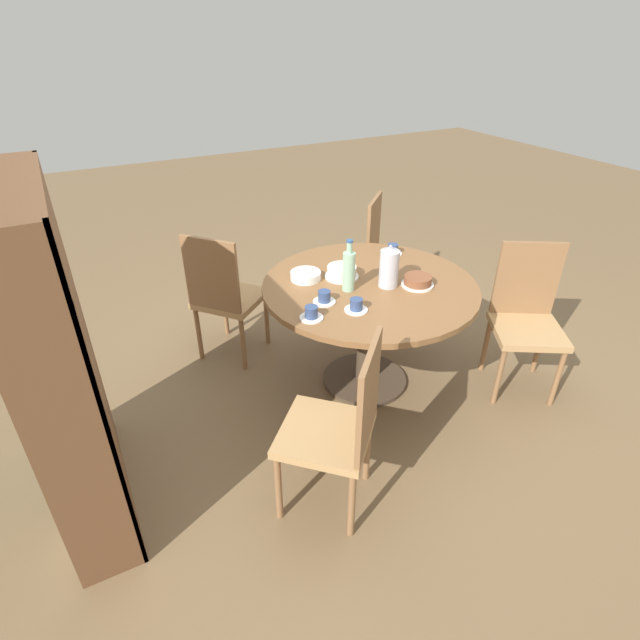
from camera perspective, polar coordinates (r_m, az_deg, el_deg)
name	(u,v)px	position (r m, az deg, el deg)	size (l,w,h in m)	color
ground_plane	(364,381)	(3.47, 5.09, -6.91)	(14.00, 14.00, 0.00)	brown
dining_table	(369,305)	(3.14, 5.59, 1.73)	(1.32, 1.32, 0.74)	#473828
chair_a	(388,255)	(4.09, 7.76, 7.35)	(0.59, 0.59, 0.96)	olive
chair_b	(225,295)	(3.51, -10.84, 2.87)	(0.59, 0.59, 0.96)	olive
chair_c	(339,426)	(2.38, 2.21, -12.03)	(0.59, 0.59, 0.96)	olive
chair_d	(526,317)	(3.45, 22.52, 0.35)	(0.58, 0.58, 0.96)	olive
bookshelf	(67,373)	(2.50, -26.91, -5.43)	(1.04, 0.28, 1.63)	brown
coffee_pot	(389,267)	(3.01, 7.90, 5.97)	(0.12, 0.12, 0.27)	silver
water_bottle	(349,270)	(2.94, 3.35, 5.69)	(0.07, 0.07, 0.32)	#99C6A3
cake_main	(342,272)	(3.13, 2.51, 5.50)	(0.21, 0.21, 0.07)	white
cake_second	(418,281)	(3.09, 11.10, 4.39)	(0.20, 0.20, 0.06)	white
cup_a	(356,306)	(2.77, 4.16, 1.62)	(0.13, 0.13, 0.07)	white
cup_b	(393,250)	(3.50, 8.30, 7.91)	(0.13, 0.13, 0.07)	white
cup_c	(311,314)	(2.69, -0.99, 0.74)	(0.13, 0.13, 0.07)	white
cup_d	(324,298)	(2.84, 0.49, 2.56)	(0.13, 0.13, 0.07)	white
plate_stack	(306,276)	(3.11, -1.65, 5.10)	(0.19, 0.19, 0.05)	white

